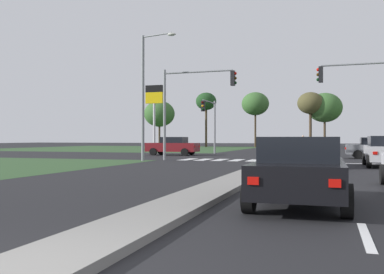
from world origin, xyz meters
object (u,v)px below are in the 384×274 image
object	(u,v)px
car_maroon_seventh	(173,146)
treeline_fourth	(310,104)
treeline_near	(159,114)
treeline_fifth	(325,108)
traffic_signal_far_left	(210,116)
pedestrian_at_median	(303,141)
fuel_price_totem	(154,103)
car_navy_third	(316,152)
car_grey_fifth	(377,148)
traffic_signal_near_left	(189,97)
treeline_second	(206,102)
car_black_near	(301,170)
treeline_third	(255,104)
traffic_signal_near_right	(378,91)
street_lamp_second	(146,89)

from	to	relation	value
car_maroon_seventh	treeline_fourth	world-z (taller)	treeline_fourth
treeline_near	treeline_fifth	distance (m)	27.14
traffic_signal_far_left	pedestrian_at_median	world-z (taller)	traffic_signal_far_left
fuel_price_totem	car_navy_third	bearing A→B (deg)	-45.13
car_grey_fifth	traffic_signal_near_left	size ratio (longest dim) A/B	0.72
car_grey_fifth	treeline_fourth	size ratio (longest dim) A/B	0.51
traffic_signal_near_left	treeline_second	size ratio (longest dim) A/B	0.64
car_black_near	treeline_third	size ratio (longest dim) A/B	0.45
car_black_near	treeline_second	size ratio (longest dim) A/B	0.44
traffic_signal_near_left	traffic_signal_far_left	bearing A→B (deg)	98.63
traffic_signal_near_right	treeline_fourth	world-z (taller)	treeline_fourth
traffic_signal_near_right	pedestrian_at_median	bearing A→B (deg)	104.91
car_grey_fifth	treeline_second	bearing A→B (deg)	-148.08
traffic_signal_far_left	treeline_near	bearing A→B (deg)	120.21
car_maroon_seventh	treeline_near	bearing A→B (deg)	24.13
pedestrian_at_median	car_maroon_seventh	bearing A→B (deg)	79.08
treeline_near	car_black_near	bearing A→B (deg)	-65.02
traffic_signal_near_left	treeline_second	world-z (taller)	treeline_second
treeline_near	treeline_third	distance (m)	16.38
pedestrian_at_median	car_grey_fifth	bearing A→B (deg)	143.68
traffic_signal_near_left	pedestrian_at_median	xyz separation A→B (m)	(6.14, 20.24, -3.05)
car_maroon_seventh	car_grey_fifth	bearing A→B (deg)	-95.72
treeline_third	treeline_fourth	bearing A→B (deg)	-20.16
car_maroon_seventh	treeline_fourth	distance (m)	34.89
treeline_near	car_grey_fifth	bearing A→B (deg)	-47.99
traffic_signal_near_right	treeline_second	bearing A→B (deg)	117.37
car_navy_third	treeline_second	world-z (taller)	treeline_second
car_black_near	traffic_signal_far_left	xyz separation A→B (m)	(-9.99, 28.83, 2.75)
traffic_signal_near_left	treeline_near	distance (m)	45.31
street_lamp_second	traffic_signal_near_left	bearing A→B (deg)	29.70
car_black_near	car_grey_fifth	xyz separation A→B (m)	(3.88, 23.87, 0.02)
pedestrian_at_median	treeline_fifth	bearing A→B (deg)	-65.11
traffic_signal_near_right	treeline_fourth	size ratio (longest dim) A/B	0.71
car_black_near	traffic_signal_far_left	bearing A→B (deg)	109.11
car_navy_third	treeline_near	xyz separation A→B (m)	(-27.12, 44.81, 4.93)
treeline_fourth	street_lamp_second	bearing A→B (deg)	-101.38
fuel_price_totem	treeline_fourth	bearing A→B (deg)	64.49
treeline_second	car_maroon_seventh	bearing A→B (deg)	-78.50
street_lamp_second	fuel_price_totem	world-z (taller)	street_lamp_second
traffic_signal_far_left	traffic_signal_near_right	size ratio (longest dim) A/B	0.84
treeline_third	traffic_signal_far_left	bearing A→B (deg)	-87.87
car_grey_fifth	treeline_fifth	world-z (taller)	treeline_fifth
car_black_near	treeline_fourth	xyz separation A→B (m)	(-2.17, 58.30, 6.08)
car_navy_third	car_maroon_seventh	distance (m)	17.22
car_grey_fifth	treeline_second	distance (m)	45.55
traffic_signal_near_right	fuel_price_totem	bearing A→B (deg)	147.51
car_grey_fifth	traffic_signal_near_left	bearing A→B (deg)	-61.35
car_maroon_seventh	traffic_signal_near_right	distance (m)	18.12
treeline_near	fuel_price_totem	bearing A→B (deg)	-68.69
treeline_fourth	traffic_signal_near_right	bearing A→B (deg)	-82.42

